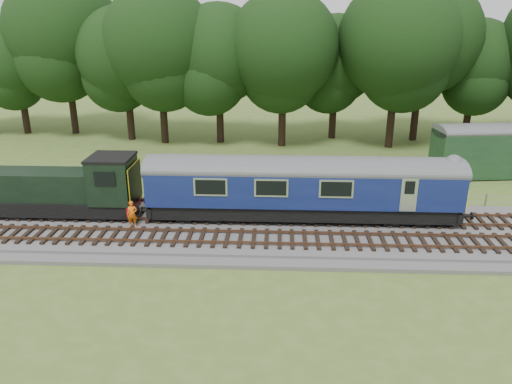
{
  "coord_description": "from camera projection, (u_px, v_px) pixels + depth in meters",
  "views": [
    {
      "loc": [
        0.57,
        -26.17,
        11.93
      ],
      "look_at": [
        -0.69,
        1.4,
        2.0
      ],
      "focal_mm": 35.0,
      "sensor_mm": 36.0,
      "label": 1
    }
  ],
  "objects": [
    {
      "name": "track_south",
      "position": [
        266.0,
        238.0,
        27.02
      ],
      "size": [
        67.2,
        2.4,
        0.21
      ],
      "color": "black",
      "rests_on": "ballast"
    },
    {
      "name": "fence",
      "position": [
        269.0,
        205.0,
        32.89
      ],
      "size": [
        64.0,
        0.12,
        1.0
      ],
      "primitive_type": null,
      "color": "#6B6054",
      "rests_on": "ground"
    },
    {
      "name": "dmu_railcar",
      "position": [
        303.0,
        183.0,
        29.01
      ],
      "size": [
        18.05,
        2.86,
        3.88
      ],
      "color": "black",
      "rests_on": "ground"
    },
    {
      "name": "track_north",
      "position": [
        268.0,
        217.0,
        29.84
      ],
      "size": [
        67.2,
        2.4,
        0.21
      ],
      "color": "black",
      "rests_on": "ballast"
    },
    {
      "name": "ground",
      "position": [
        267.0,
        233.0,
        28.66
      ],
      "size": [
        120.0,
        120.0,
        0.0
      ],
      "primitive_type": "plane",
      "color": "#4F6A27",
      "rests_on": "ground"
    },
    {
      "name": "worker",
      "position": [
        132.0,
        214.0,
        28.39
      ],
      "size": [
        0.65,
        0.51,
        1.56
      ],
      "primitive_type": "imported",
      "rotation": [
        0.0,
        0.0,
        0.26
      ],
      "color": "orange",
      "rests_on": "ballast"
    },
    {
      "name": "shunter_loco",
      "position": [
        69.0,
        190.0,
        29.82
      ],
      "size": [
        8.91,
        2.6,
        3.38
      ],
      "color": "black",
      "rests_on": "ground"
    },
    {
      "name": "tree_line",
      "position": [
        272.0,
        141.0,
        49.34
      ],
      "size": [
        70.0,
        8.0,
        18.0
      ],
      "primitive_type": null,
      "color": "black",
      "rests_on": "ground"
    },
    {
      "name": "ballast",
      "position": [
        267.0,
        230.0,
        28.6
      ],
      "size": [
        70.0,
        7.0,
        0.35
      ],
      "primitive_type": "cube",
      "color": "#4C4C4F",
      "rests_on": "ground"
    }
  ]
}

